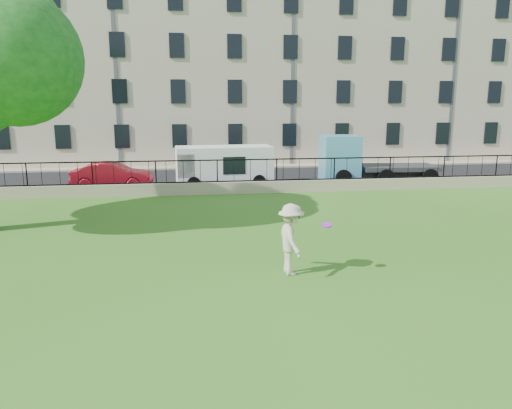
{
  "coord_description": "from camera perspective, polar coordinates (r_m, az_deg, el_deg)",
  "views": [
    {
      "loc": [
        -1.48,
        -12.59,
        4.57
      ],
      "look_at": [
        0.76,
        3.5,
        1.19
      ],
      "focal_mm": 35.0,
      "sensor_mm": 36.0,
      "label": 1
    }
  ],
  "objects": [
    {
      "name": "frisbee",
      "position": [
        13.22,
        8.1,
        -2.33
      ],
      "size": [
        0.3,
        0.29,
        0.12
      ],
      "primitive_type": "cylinder",
      "rotation": [
        0.21,
        -0.14,
        0.09
      ],
      "color": "purple"
    },
    {
      "name": "red_sedan",
      "position": [
        27.55,
        -16.1,
        3.2
      ],
      "size": [
        4.27,
        1.75,
        1.38
      ],
      "primitive_type": "imported",
      "rotation": [
        0.0,
        0.0,
        1.5
      ],
      "color": "#AB1526",
      "rests_on": "street"
    },
    {
      "name": "street",
      "position": [
        29.68,
        -4.98,
        2.87
      ],
      "size": [
        60.0,
        9.0,
        0.01
      ],
      "primitive_type": "cube",
      "color": "black",
      "rests_on": "ground"
    },
    {
      "name": "sidewalk",
      "position": [
        34.82,
        -5.44,
        4.27
      ],
      "size": [
        60.0,
        1.4,
        0.12
      ],
      "primitive_type": "cube",
      "color": "gray",
      "rests_on": "ground"
    },
    {
      "name": "ground",
      "position": [
        13.48,
        -1.17,
        -8.06
      ],
      "size": [
        120.0,
        120.0,
        0.0
      ],
      "primitive_type": "plane",
      "color": "#346418",
      "rests_on": "ground"
    },
    {
      "name": "building_row",
      "position": [
        40.25,
        -6.01,
        15.04
      ],
      "size": [
        56.4,
        10.4,
        13.8
      ],
      "color": "beige",
      "rests_on": "ground"
    },
    {
      "name": "man",
      "position": [
        13.31,
        4.03,
        -3.99
      ],
      "size": [
        0.82,
        1.3,
        1.92
      ],
      "primitive_type": "imported",
      "rotation": [
        0.0,
        0.0,
        1.66
      ],
      "color": "beige",
      "rests_on": "ground"
    },
    {
      "name": "iron_railing",
      "position": [
        24.87,
        -4.45,
        3.83
      ],
      "size": [
        50.0,
        0.05,
        1.13
      ],
      "color": "black",
      "rests_on": "retaining_wall"
    },
    {
      "name": "blue_truck",
      "position": [
        29.22,
        13.69,
        5.07
      ],
      "size": [
        6.5,
        2.7,
        2.66
      ],
      "primitive_type": "cube",
      "rotation": [
        0.0,
        0.0,
        -0.07
      ],
      "color": "#529CC1",
      "rests_on": "street"
    },
    {
      "name": "white_van",
      "position": [
        27.29,
        -3.66,
        4.39
      ],
      "size": [
        5.26,
        2.34,
        2.16
      ],
      "primitive_type": "cube",
      "rotation": [
        0.0,
        0.0,
        0.07
      ],
      "color": "white",
      "rests_on": "street"
    },
    {
      "name": "retaining_wall",
      "position": [
        25.0,
        -4.42,
        1.9
      ],
      "size": [
        50.0,
        0.4,
        0.6
      ],
      "primitive_type": "cube",
      "color": "gray",
      "rests_on": "ground"
    }
  ]
}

